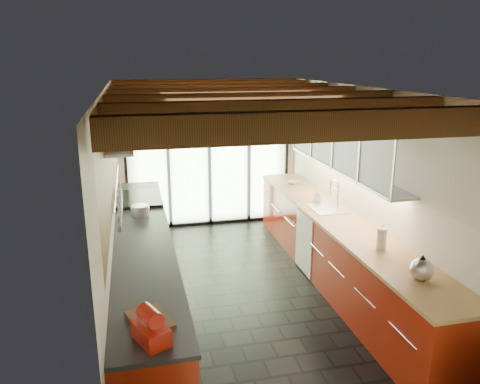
% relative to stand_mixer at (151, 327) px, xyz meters
% --- Properties ---
extents(ground, '(5.50, 5.50, 0.00)m').
position_rel_stand_mixer_xyz_m(ground, '(1.27, 2.24, -1.03)').
color(ground, black).
rests_on(ground, ground).
extents(room_shell, '(5.50, 5.50, 5.50)m').
position_rel_stand_mixer_xyz_m(room_shell, '(1.27, 2.24, 0.62)').
color(room_shell, silver).
rests_on(room_shell, ground).
extents(ceiling_beams, '(3.14, 5.06, 4.90)m').
position_rel_stand_mixer_xyz_m(ceiling_beams, '(1.27, 2.62, 1.43)').
color(ceiling_beams, '#593316').
rests_on(ceiling_beams, ground).
extents(glass_door, '(2.95, 0.10, 2.90)m').
position_rel_stand_mixer_xyz_m(glass_door, '(1.27, 4.93, 0.62)').
color(glass_door, '#C6EAAD').
rests_on(glass_door, ground).
extents(left_counter, '(0.68, 5.00, 0.92)m').
position_rel_stand_mixer_xyz_m(left_counter, '(-0.01, 2.24, -0.57)').
color(left_counter, maroon).
rests_on(left_counter, ground).
extents(range_stove, '(0.66, 0.90, 0.97)m').
position_rel_stand_mixer_xyz_m(range_stove, '(-0.01, 3.69, -0.56)').
color(range_stove, silver).
rests_on(range_stove, ground).
extents(right_counter, '(0.68, 5.00, 0.92)m').
position_rel_stand_mixer_xyz_m(right_counter, '(2.54, 2.24, -0.57)').
color(right_counter, maroon).
rests_on(right_counter, ground).
extents(sink_assembly, '(0.45, 0.52, 0.43)m').
position_rel_stand_mixer_xyz_m(sink_assembly, '(2.56, 2.64, -0.07)').
color(sink_assembly, silver).
rests_on(sink_assembly, right_counter).
extents(upper_cabinets_right, '(0.34, 3.00, 3.00)m').
position_rel_stand_mixer_xyz_m(upper_cabinets_right, '(2.70, 2.54, 0.82)').
color(upper_cabinets_right, silver).
rests_on(upper_cabinets_right, ground).
extents(left_wall_fixtures, '(0.28, 2.60, 0.96)m').
position_rel_stand_mixer_xyz_m(left_wall_fixtures, '(-0.20, 2.38, 0.85)').
color(left_wall_fixtures, silver).
rests_on(left_wall_fixtures, ground).
extents(stand_mixer, '(0.30, 0.37, 0.29)m').
position_rel_stand_mixer_xyz_m(stand_mixer, '(0.00, 0.00, 0.00)').
color(stand_mixer, red).
rests_on(stand_mixer, left_counter).
extents(pot_large, '(0.29, 0.29, 0.14)m').
position_rel_stand_mixer_xyz_m(pot_large, '(0.00, 2.95, -0.04)').
color(pot_large, silver).
rests_on(pot_large, left_counter).
extents(pot_small, '(0.32, 0.32, 0.09)m').
position_rel_stand_mixer_xyz_m(pot_small, '(0.00, 3.01, -0.07)').
color(pot_small, silver).
rests_on(pot_small, left_counter).
extents(cutting_board, '(0.40, 0.47, 0.03)m').
position_rel_stand_mixer_xyz_m(cutting_board, '(0.00, 0.27, -0.10)').
color(cutting_board, brown).
rests_on(cutting_board, left_counter).
extents(kettle, '(0.22, 0.28, 0.26)m').
position_rel_stand_mixer_xyz_m(kettle, '(2.54, 0.44, 0.00)').
color(kettle, silver).
rests_on(kettle, right_counter).
extents(paper_towel, '(0.11, 0.11, 0.29)m').
position_rel_stand_mixer_xyz_m(paper_towel, '(2.54, 1.18, 0.01)').
color(paper_towel, white).
rests_on(paper_towel, right_counter).
extents(soap_bottle, '(0.13, 0.13, 0.22)m').
position_rel_stand_mixer_xyz_m(soap_bottle, '(2.54, 3.02, -0.01)').
color(soap_bottle, silver).
rests_on(soap_bottle, right_counter).
extents(bowl, '(0.22, 0.22, 0.05)m').
position_rel_stand_mixer_xyz_m(bowl, '(2.54, 4.05, -0.09)').
color(bowl, silver).
rests_on(bowl, right_counter).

